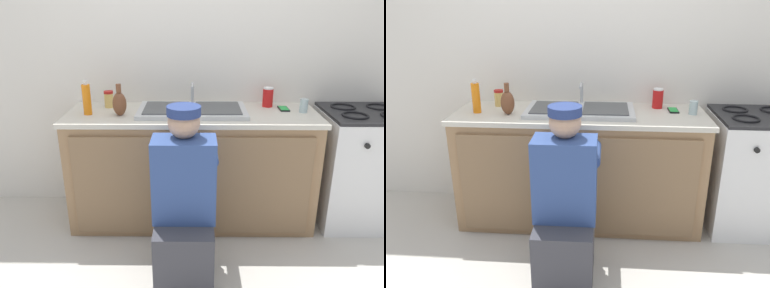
% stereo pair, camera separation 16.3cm
% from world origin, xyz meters
% --- Properties ---
extents(ground_plane, '(12.00, 12.00, 0.00)m').
position_xyz_m(ground_plane, '(0.00, 0.00, 0.00)').
color(ground_plane, beige).
extents(back_wall, '(6.00, 0.10, 2.50)m').
position_xyz_m(back_wall, '(0.00, 0.65, 1.25)').
color(back_wall, silver).
rests_on(back_wall, ground_plane).
extents(counter_cabinet, '(1.83, 0.62, 0.85)m').
position_xyz_m(counter_cabinet, '(0.00, 0.29, 0.43)').
color(counter_cabinet, '#997551').
rests_on(counter_cabinet, ground_plane).
extents(countertop, '(1.87, 0.62, 0.03)m').
position_xyz_m(countertop, '(0.00, 0.30, 0.87)').
color(countertop, beige).
rests_on(countertop, counter_cabinet).
extents(sink_double_basin, '(0.80, 0.44, 0.19)m').
position_xyz_m(sink_double_basin, '(0.00, 0.30, 0.91)').
color(sink_double_basin, silver).
rests_on(sink_double_basin, countertop).
extents(stove_range, '(0.62, 0.62, 0.91)m').
position_xyz_m(stove_range, '(1.30, 0.30, 0.45)').
color(stove_range, white).
rests_on(stove_range, ground_plane).
extents(plumber_person, '(0.42, 0.61, 1.10)m').
position_xyz_m(plumber_person, '(-0.04, -0.39, 0.46)').
color(plumber_person, '#3F3F47').
rests_on(plumber_person, ground_plane).
extents(cell_phone, '(0.07, 0.14, 0.01)m').
position_xyz_m(cell_phone, '(0.70, 0.39, 0.89)').
color(cell_phone, black).
rests_on(cell_phone, countertop).
extents(soap_bottle_orange, '(0.06, 0.06, 0.25)m').
position_xyz_m(soap_bottle_orange, '(-0.76, 0.24, 1.00)').
color(soap_bottle_orange, orange).
rests_on(soap_bottle_orange, countertop).
extents(condiment_jar, '(0.07, 0.07, 0.13)m').
position_xyz_m(condiment_jar, '(-0.65, 0.44, 0.95)').
color(condiment_jar, '#DBB760').
rests_on(condiment_jar, countertop).
extents(vase_decorative, '(0.10, 0.10, 0.23)m').
position_xyz_m(vase_decorative, '(-0.52, 0.21, 0.98)').
color(vase_decorative, brown).
rests_on(vase_decorative, countertop).
extents(water_glass, '(0.06, 0.06, 0.10)m').
position_xyz_m(water_glass, '(0.83, 0.31, 0.94)').
color(water_glass, '#ADC6CC').
rests_on(water_glass, countertop).
extents(soda_cup_red, '(0.08, 0.08, 0.15)m').
position_xyz_m(soda_cup_red, '(0.59, 0.47, 0.96)').
color(soda_cup_red, red).
rests_on(soda_cup_red, countertop).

